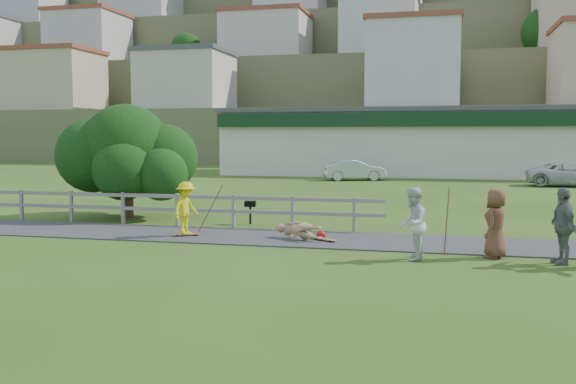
{
  "coord_description": "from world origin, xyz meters",
  "views": [
    {
      "loc": [
        4.67,
        -16.7,
        3.03
      ],
      "look_at": [
        0.17,
        2.0,
        1.34
      ],
      "focal_mm": 40.0,
      "sensor_mm": 36.0,
      "label": 1
    }
  ],
  "objects_px": {
    "car_white": "(571,175)",
    "tree": "(127,172)",
    "skater_fallen": "(299,231)",
    "spectator_c": "(496,224)",
    "skater_rider": "(186,211)",
    "car_silver": "(354,170)",
    "bbq": "(250,213)",
    "spectator_a": "(413,224)",
    "spectator_b": "(563,226)"
  },
  "relations": [
    {
      "from": "bbq",
      "to": "car_white",
      "type": "bearing_deg",
      "value": 48.39
    },
    {
      "from": "tree",
      "to": "skater_fallen",
      "type": "bearing_deg",
      "value": -27.06
    },
    {
      "from": "spectator_b",
      "to": "car_white",
      "type": "relative_size",
      "value": 0.36
    },
    {
      "from": "skater_fallen",
      "to": "car_silver",
      "type": "height_order",
      "value": "car_silver"
    },
    {
      "from": "skater_rider",
      "to": "car_silver",
      "type": "bearing_deg",
      "value": 11.23
    },
    {
      "from": "car_white",
      "to": "tree",
      "type": "bearing_deg",
      "value": 138.83
    },
    {
      "from": "skater_fallen",
      "to": "bbq",
      "type": "bearing_deg",
      "value": 67.12
    },
    {
      "from": "spectator_a",
      "to": "car_silver",
      "type": "xyz_separation_m",
      "value": [
        -5.18,
        27.83,
        -0.19
      ]
    },
    {
      "from": "spectator_a",
      "to": "bbq",
      "type": "bearing_deg",
      "value": -125.23
    },
    {
      "from": "spectator_b",
      "to": "bbq",
      "type": "bearing_deg",
      "value": -132.59
    },
    {
      "from": "skater_fallen",
      "to": "spectator_b",
      "type": "distance_m",
      "value": 7.09
    },
    {
      "from": "car_silver",
      "to": "bbq",
      "type": "xyz_separation_m",
      "value": [
        -0.54,
        -22.64,
        -0.3
      ]
    },
    {
      "from": "car_silver",
      "to": "bbq",
      "type": "bearing_deg",
      "value": 159.4
    },
    {
      "from": "skater_rider",
      "to": "spectator_a",
      "type": "relative_size",
      "value": 0.88
    },
    {
      "from": "skater_rider",
      "to": "bbq",
      "type": "distance_m",
      "value": 3.37
    },
    {
      "from": "spectator_a",
      "to": "car_white",
      "type": "relative_size",
      "value": 0.35
    },
    {
      "from": "skater_rider",
      "to": "bbq",
      "type": "xyz_separation_m",
      "value": [
        1.04,
        3.18,
        -0.38
      ]
    },
    {
      "from": "skater_rider",
      "to": "skater_fallen",
      "type": "distance_m",
      "value": 3.45
    },
    {
      "from": "skater_fallen",
      "to": "car_white",
      "type": "relative_size",
      "value": 0.31
    },
    {
      "from": "spectator_b",
      "to": "tree",
      "type": "bearing_deg",
      "value": -126.31
    },
    {
      "from": "car_silver",
      "to": "tree",
      "type": "relative_size",
      "value": 0.81
    },
    {
      "from": "skater_fallen",
      "to": "car_silver",
      "type": "xyz_separation_m",
      "value": [
        -1.83,
        25.64,
        0.41
      ]
    },
    {
      "from": "spectator_c",
      "to": "bbq",
      "type": "xyz_separation_m",
      "value": [
        -7.7,
        4.45,
        -0.46
      ]
    },
    {
      "from": "spectator_c",
      "to": "car_white",
      "type": "xyz_separation_m",
      "value": [
        6.19,
        24.75,
        -0.16
      ]
    },
    {
      "from": "spectator_b",
      "to": "bbq",
      "type": "relative_size",
      "value": 2.28
    },
    {
      "from": "car_silver",
      "to": "skater_fallen",
      "type": "bearing_deg",
      "value": 164.86
    },
    {
      "from": "skater_fallen",
      "to": "spectator_a",
      "type": "xyz_separation_m",
      "value": [
        3.34,
        -2.18,
        0.6
      ]
    },
    {
      "from": "skater_rider",
      "to": "skater_fallen",
      "type": "height_order",
      "value": "skater_rider"
    },
    {
      "from": "tree",
      "to": "skater_rider",
      "type": "bearing_deg",
      "value": -44.76
    },
    {
      "from": "skater_fallen",
      "to": "tree",
      "type": "xyz_separation_m",
      "value": [
        -7.41,
        3.79,
        1.42
      ]
    },
    {
      "from": "skater_rider",
      "to": "spectator_c",
      "type": "relative_size",
      "value": 0.91
    },
    {
      "from": "car_silver",
      "to": "bbq",
      "type": "height_order",
      "value": "car_silver"
    },
    {
      "from": "spectator_c",
      "to": "car_white",
      "type": "bearing_deg",
      "value": -173.2
    },
    {
      "from": "car_white",
      "to": "tree",
      "type": "relative_size",
      "value": 0.97
    },
    {
      "from": "car_white",
      "to": "bbq",
      "type": "height_order",
      "value": "car_white"
    },
    {
      "from": "skater_fallen",
      "to": "tree",
      "type": "height_order",
      "value": "tree"
    },
    {
      "from": "car_white",
      "to": "bbq",
      "type": "distance_m",
      "value": 24.6
    },
    {
      "from": "skater_fallen",
      "to": "spectator_c",
      "type": "distance_m",
      "value": 5.55
    },
    {
      "from": "car_silver",
      "to": "car_white",
      "type": "relative_size",
      "value": 0.83
    },
    {
      "from": "skater_fallen",
      "to": "spectator_b",
      "type": "height_order",
      "value": "spectator_b"
    },
    {
      "from": "spectator_a",
      "to": "tree",
      "type": "relative_size",
      "value": 0.34
    },
    {
      "from": "car_silver",
      "to": "car_white",
      "type": "bearing_deg",
      "value": -119.16
    },
    {
      "from": "spectator_c",
      "to": "car_silver",
      "type": "distance_m",
      "value": 28.02
    },
    {
      "from": "skater_rider",
      "to": "spectator_c",
      "type": "xyz_separation_m",
      "value": [
        8.74,
        -1.27,
        0.08
      ]
    },
    {
      "from": "spectator_c",
      "to": "bbq",
      "type": "distance_m",
      "value": 8.91
    },
    {
      "from": "spectator_c",
      "to": "skater_fallen",
      "type": "bearing_deg",
      "value": -84.33
    },
    {
      "from": "car_silver",
      "to": "bbq",
      "type": "relative_size",
      "value": 5.28
    },
    {
      "from": "skater_rider",
      "to": "spectator_c",
      "type": "bearing_deg",
      "value": -83.5
    },
    {
      "from": "spectator_a",
      "to": "car_silver",
      "type": "bearing_deg",
      "value": -162.47
    },
    {
      "from": "skater_fallen",
      "to": "spectator_a",
      "type": "relative_size",
      "value": 0.9
    }
  ]
}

